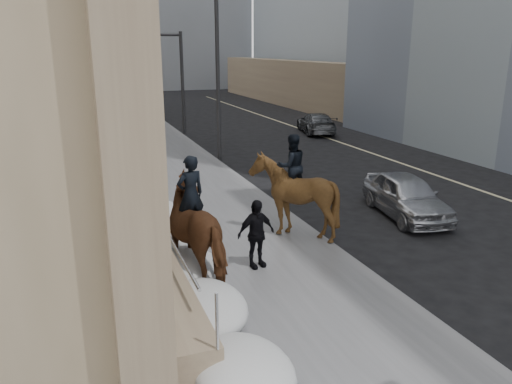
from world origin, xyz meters
The scene contains 15 objects.
ground centered at (0.00, 0.00, 0.00)m, with size 140.00×140.00×0.00m, color black.
sidewalk centered at (0.00, 10.00, 0.06)m, with size 5.00×80.00×0.12m, color #59595B.
curb centered at (2.62, 10.00, 0.06)m, with size 0.24×80.00×0.12m, color slate.
lane_line centered at (10.50, 10.00, 0.01)m, with size 0.15×70.00×0.01m, color #BFB78C.
far_podium centered at (15.50, 10.00, 2.00)m, with size 2.00×80.00×4.00m, color #806952.
bg_building_far centered at (-6.00, 72.00, 10.00)m, with size 24.00×12.00×20.00m, color gray.
streetlight_mid centered at (2.74, 14.00, 4.58)m, with size 1.71×0.24×8.00m.
streetlight_far centered at (2.74, 34.00, 4.58)m, with size 1.71×0.24×8.00m.
traffic_signal centered at (2.07, 22.00, 4.00)m, with size 4.10×0.22×6.00m.
snow_bank centered at (-1.42, 8.11, 0.47)m, with size 1.70×18.10×0.76m.
mounted_horse_left centered at (-1.01, 1.89, 1.29)m, with size 1.86×2.88×2.78m.
mounted_horse_right centered at (1.95, 3.65, 1.33)m, with size 1.91×2.13×2.78m.
pedestrian centered at (0.30, 2.07, 0.94)m, with size 0.96×0.40×1.63m, color black.
car_silver centered at (6.08, 4.22, 0.67)m, with size 1.57×3.91×1.33m, color #AFB1B7.
car_grey centered at (10.67, 19.37, 0.63)m, with size 1.76×4.32×1.25m, color #4F5156.
Camera 1 is at (-3.46, -8.07, 5.08)m, focal length 35.00 mm.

